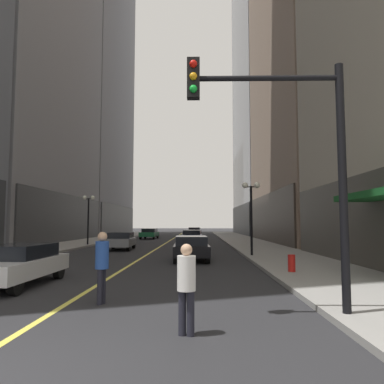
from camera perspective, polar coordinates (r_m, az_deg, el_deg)
ground_plane at (r=39.76m, az=-3.76°, el=-7.65°), size 200.00×200.00×0.00m
sidewalk_left at (r=41.27m, az=-15.35°, el=-7.28°), size 4.50×78.00×0.15m
sidewalk_right at (r=39.92m, az=8.23°, el=-7.49°), size 4.50×78.00×0.15m
lane_centre_stripe at (r=39.76m, az=-3.76°, el=-7.65°), size 0.16×70.00×0.01m
building_left_far at (r=75.02m, az=-15.63°, el=21.13°), size 12.66×26.00×69.26m
building_right_far at (r=73.85m, az=11.92°, el=22.30°), size 11.65×26.00×71.15m
storefront_awning_right at (r=14.82m, az=26.54°, el=-0.54°), size 1.60×4.28×3.12m
car_white at (r=13.56m, az=-25.10°, el=-9.83°), size 1.84×4.53×1.32m
car_black at (r=20.27m, az=-0.12°, el=-8.44°), size 1.99×4.40×1.32m
car_grey at (r=28.82m, az=-10.86°, el=-7.26°), size 2.03×4.30×1.32m
car_navy at (r=37.08m, az=0.00°, el=-6.76°), size 1.98×4.28×1.32m
car_green at (r=47.98m, az=-6.52°, el=-6.27°), size 2.07×4.50×1.32m
car_maroon at (r=58.30m, az=0.42°, el=-6.02°), size 2.13×4.84×1.32m
pedestrian_in_blue_hoodie at (r=9.83m, az=-13.61°, el=-10.28°), size 0.41×0.41×1.80m
pedestrian_in_white_shirt at (r=6.97m, az=-0.86°, el=-13.58°), size 0.42×0.42×1.64m
traffic_light_near_right at (r=8.41m, az=15.14°, el=7.19°), size 3.43×0.35×5.65m
street_lamp_left_far at (r=34.02m, az=-15.55°, el=-2.49°), size 1.06×0.36×4.43m
street_lamp_right_mid at (r=22.25m, az=9.03°, el=-1.51°), size 1.06×0.36×4.43m
fire_hydrant_right at (r=15.16m, az=15.00°, el=-10.74°), size 0.28×0.28×0.80m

